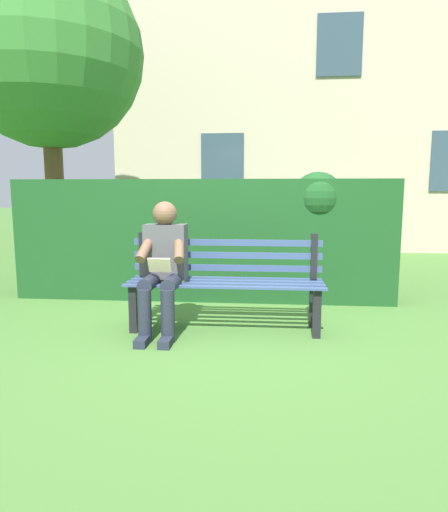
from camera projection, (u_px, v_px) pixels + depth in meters
name	position (u px, v px, depth m)	size (l,w,h in m)	color
ground	(225.00, 329.00, 4.19)	(60.00, 60.00, 0.00)	#477533
park_bench	(226.00, 280.00, 4.19)	(1.80, 0.48, 0.89)	black
person_seated	(163.00, 264.00, 4.04)	(0.44, 0.73, 1.19)	#4C4C51
hedge_backdrop	(206.00, 236.00, 5.42)	(4.44, 0.72, 1.50)	#19471E
tree	(42.00, 58.00, 6.63)	(2.91, 2.77, 4.68)	brown
building_facade	(328.00, 101.00, 10.48)	(9.37, 2.92, 6.72)	#BCAD93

